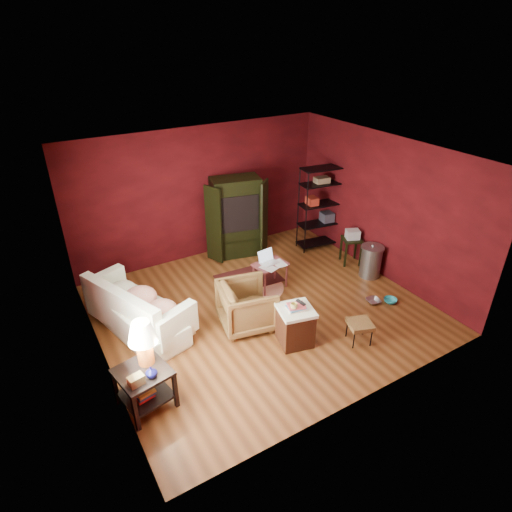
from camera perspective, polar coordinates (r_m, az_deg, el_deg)
The scene contains 18 objects.
room at distance 7.04m, azimuth 0.62°, elevation 2.07°, with size 5.54×5.04×2.84m.
sofa at distance 7.36m, azimuth -15.60°, elevation -7.06°, with size 1.97×0.58×0.77m, color white.
armchair at distance 7.17m, azimuth -1.24°, elevation -6.39°, with size 0.85×0.80×0.88m, color black.
pet_bowl_steel at distance 8.19m, azimuth 15.46°, elevation -5.25°, with size 0.26×0.06×0.26m, color #B9BAC0.
pet_bowl_turquoise at distance 8.28m, azimuth 17.55°, elevation -5.22°, with size 0.24×0.08×0.24m, color teal.
vase at distance 5.74m, azimuth -13.79°, elevation -14.82°, with size 0.15×0.16×0.15m, color #0D0D44.
mug at distance 6.57m, azimuth 5.09°, elevation -6.57°, with size 0.11×0.09×0.11m, color #DAC86A.
side_table at distance 5.86m, azimuth -14.83°, elevation -12.95°, with size 0.75×0.75×1.27m.
sofa_cushions at distance 7.35m, azimuth -15.66°, elevation -6.91°, with size 1.45×2.13×0.83m.
hamper at distance 6.90m, azimuth 5.25°, elevation -9.15°, with size 0.64×0.64×0.75m.
footstool at distance 7.09m, azimuth 13.70°, elevation -8.93°, with size 0.47×0.47×0.38m.
rug_round at distance 8.39m, azimuth -0.66°, elevation -4.17°, with size 1.58×1.58×0.01m.
rug_oriental at distance 8.65m, azimuth -0.97°, elevation -2.96°, with size 1.29×0.90×0.01m.
laptop_desk at distance 8.16m, azimuth 1.86°, elevation -1.36°, with size 0.67×0.55×0.77m.
tv_armoire at distance 9.20m, azimuth -2.62°, elevation 5.34°, with size 1.35×0.91×1.75m.
wire_shelving at distance 9.60m, azimuth 8.59°, elevation 6.81°, with size 0.96×0.52×1.87m.
small_stand at distance 9.19m, azimuth 12.70°, elevation 2.29°, with size 0.51×0.51×0.77m.
trash_can at distance 8.91m, azimuth 15.07°, elevation -0.66°, with size 0.55×0.55×0.72m.
Camera 1 is at (-3.32, -5.38, 4.57)m, focal length 30.00 mm.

